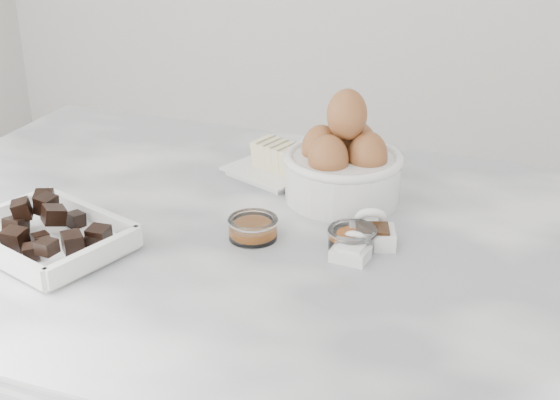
# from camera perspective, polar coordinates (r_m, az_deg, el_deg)

# --- Properties ---
(marble_slab) EXTENTS (1.20, 0.80, 0.04)m
(marble_slab) POSITION_cam_1_polar(r_m,az_deg,el_deg) (1.12, -1.50, -3.25)
(marble_slab) COLOR white
(marble_slab) RESTS_ON cabinet
(chocolate_dish) EXTENTS (0.25, 0.22, 0.06)m
(chocolate_dish) POSITION_cam_1_polar(r_m,az_deg,el_deg) (1.10, -16.71, -2.24)
(chocolate_dish) COLOR white
(chocolate_dish) RESTS_ON marble_slab
(butter_plate) EXTENTS (0.17, 0.17, 0.06)m
(butter_plate) POSITION_cam_1_polar(r_m,az_deg,el_deg) (1.29, -0.39, 2.75)
(butter_plate) COLOR white
(butter_plate) RESTS_ON marble_slab
(sugar_ramekin) EXTENTS (0.08, 0.08, 0.05)m
(sugar_ramekin) POSITION_cam_1_polar(r_m,az_deg,el_deg) (1.22, 4.22, 1.66)
(sugar_ramekin) COLOR white
(sugar_ramekin) RESTS_ON marble_slab
(egg_bowl) EXTENTS (0.18, 0.18, 0.18)m
(egg_bowl) POSITION_cam_1_polar(r_m,az_deg,el_deg) (1.19, 4.66, 2.61)
(egg_bowl) COLOR white
(egg_bowl) RESTS_ON marble_slab
(honey_bowl) EXTENTS (0.07, 0.07, 0.03)m
(honey_bowl) POSITION_cam_1_polar(r_m,az_deg,el_deg) (1.09, -1.99, -2.03)
(honey_bowl) COLOR white
(honey_bowl) RESTS_ON marble_slab
(zest_bowl) EXTENTS (0.07, 0.07, 0.03)m
(zest_bowl) POSITION_cam_1_polar(r_m,az_deg,el_deg) (1.06, 5.31, -2.73)
(zest_bowl) COLOR white
(zest_bowl) RESTS_ON marble_slab
(vanilla_spoon) EXTENTS (0.08, 0.09, 0.05)m
(vanilla_spoon) POSITION_cam_1_polar(r_m,az_deg,el_deg) (1.08, 6.72, -2.31)
(vanilla_spoon) COLOR white
(vanilla_spoon) RESTS_ON marble_slab
(salt_spoon) EXTENTS (0.05, 0.06, 0.04)m
(salt_spoon) POSITION_cam_1_polar(r_m,az_deg,el_deg) (1.04, 5.29, -3.63)
(salt_spoon) COLOR white
(salt_spoon) RESTS_ON marble_slab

